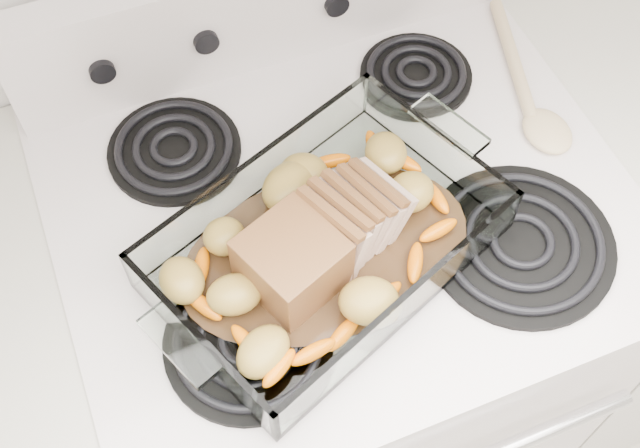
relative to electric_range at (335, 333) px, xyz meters
name	(u,v)px	position (x,y,z in m)	size (l,w,h in m)	color
electric_range	(335,333)	(0.00, 0.00, 0.00)	(0.78, 0.70, 1.12)	silver
counter_right	(637,224)	(0.66, 0.00, -0.02)	(0.58, 0.68, 0.93)	silver
baking_dish	(326,247)	(-0.06, -0.08, 0.48)	(0.42, 0.28, 0.08)	white
pork_roast	(310,241)	(-0.08, -0.08, 0.51)	(0.23, 0.11, 0.09)	brown
roast_vegetables	(311,221)	(-0.06, -0.04, 0.49)	(0.38, 0.21, 0.05)	orange
wooden_spoon	(532,99)	(0.33, 0.05, 0.46)	(0.10, 0.30, 0.02)	beige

